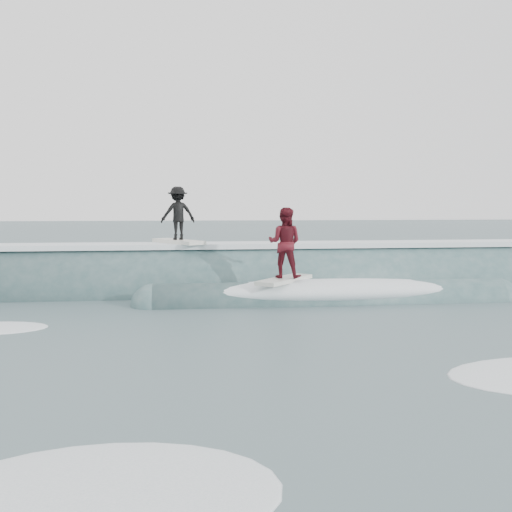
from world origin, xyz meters
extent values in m
plane|color=#3F565B|center=(0.00, 0.00, 0.00)|extent=(160.00, 160.00, 0.00)
cylinder|color=#325255|center=(0.00, 6.17, 0.00)|extent=(21.07, 2.52, 2.52)
cylinder|color=#325255|center=(1.80, 3.97, 0.00)|extent=(9.00, 1.10, 1.10)
sphere|color=#325255|center=(-2.70, 3.97, 0.00)|extent=(1.10, 1.10, 1.10)
sphere|color=#325255|center=(6.30, 3.97, 0.00)|extent=(1.10, 1.10, 1.10)
cube|color=white|center=(0.00, 6.17, 1.33)|extent=(18.00, 1.30, 0.14)
ellipsoid|color=white|center=(1.80, 3.97, 0.30)|extent=(7.60, 1.30, 0.60)
cube|color=silver|center=(-2.10, 6.17, 1.45)|extent=(1.55, 1.98, 0.10)
imported|color=black|center=(-2.10, 6.17, 2.25)|extent=(1.07, 0.76, 1.50)
cube|color=silver|center=(0.58, 3.97, 0.60)|extent=(1.69, 1.90, 0.10)
imported|color=#4A0D15|center=(0.58, 3.97, 1.53)|extent=(1.04, 0.93, 1.77)
ellipsoid|color=white|center=(-2.61, -5.29, 0.00)|extent=(2.83, 1.93, 0.10)
cylinder|color=#325255|center=(4.39, 18.00, 0.00)|extent=(22.00, 0.80, 0.80)
cylinder|color=#325255|center=(-3.63, 22.00, 0.00)|extent=(22.00, 0.60, 0.60)
camera|label=1|loc=(-1.81, -10.09, 2.49)|focal=40.00mm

